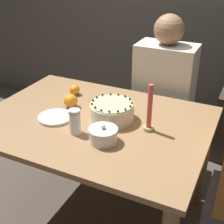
# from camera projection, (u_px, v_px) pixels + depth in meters

# --- Properties ---
(ground_plane) EXTENTS (12.00, 12.00, 0.00)m
(ground_plane) POSITION_uv_depth(u_px,v_px,m) (97.00, 214.00, 2.07)
(ground_plane) COLOR #4C4238
(dining_table) EXTENTS (1.25, 0.92, 0.72)m
(dining_table) POSITION_uv_depth(u_px,v_px,m) (94.00, 137.00, 1.78)
(dining_table) COLOR #936D47
(dining_table) RESTS_ON ground_plane
(cake) EXTENTS (0.24, 0.24, 0.11)m
(cake) POSITION_uv_depth(u_px,v_px,m) (112.00, 111.00, 1.71)
(cake) COLOR #EFE5CC
(cake) RESTS_ON dining_table
(sugar_bowl) EXTENTS (0.14, 0.14, 0.10)m
(sugar_bowl) POSITION_uv_depth(u_px,v_px,m) (103.00, 135.00, 1.52)
(sugar_bowl) COLOR silver
(sugar_bowl) RESTS_ON dining_table
(sugar_shaker) EXTENTS (0.06, 0.06, 0.13)m
(sugar_shaker) POSITION_uv_depth(u_px,v_px,m) (75.00, 121.00, 1.57)
(sugar_shaker) COLOR white
(sugar_shaker) RESTS_ON dining_table
(plate_stack) EXTENTS (0.19, 0.19, 0.02)m
(plate_stack) POSITION_uv_depth(u_px,v_px,m) (55.00, 117.00, 1.73)
(plate_stack) COLOR silver
(plate_stack) RESTS_ON dining_table
(candle) EXTENTS (0.06, 0.06, 0.26)m
(candle) POSITION_uv_depth(u_px,v_px,m) (149.00, 112.00, 1.58)
(candle) COLOR tan
(candle) RESTS_ON dining_table
(orange_fruit_0) EXTENTS (0.08, 0.08, 0.08)m
(orange_fruit_0) POSITION_uv_depth(u_px,v_px,m) (71.00, 101.00, 1.84)
(orange_fruit_0) COLOR orange
(orange_fruit_0) RESTS_ON dining_table
(orange_fruit_1) EXTENTS (0.07, 0.07, 0.07)m
(orange_fruit_1) POSITION_uv_depth(u_px,v_px,m) (75.00, 90.00, 2.01)
(orange_fruit_1) COLOR orange
(orange_fruit_1) RESTS_ON dining_table
(person_man_blue_shirt) EXTENTS (0.40, 0.34, 1.20)m
(person_man_blue_shirt) POSITION_uv_depth(u_px,v_px,m) (162.00, 110.00, 2.27)
(person_man_blue_shirt) COLOR #473D33
(person_man_blue_shirt) RESTS_ON ground_plane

